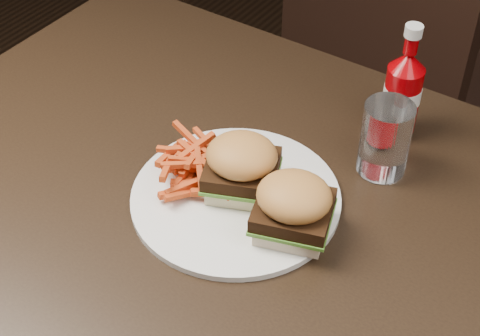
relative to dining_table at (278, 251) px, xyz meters
The scene contains 8 objects.
dining_table is the anchor object (origin of this frame).
chair_far 0.88m from the dining_table, 98.63° to the left, with size 0.45×0.45×0.04m, color black.
plate 0.09m from the dining_table, 161.07° to the left, with size 0.28×0.28×0.01m, color white.
sandwich_half_a 0.10m from the dining_table, 153.28° to the left, with size 0.08×0.08×0.02m, color beige.
sandwich_half_b 0.04m from the dining_table, 60.70° to the left, with size 0.08×0.08×0.02m, color beige.
fries_pile 0.16m from the dining_table, 167.92° to the left, with size 0.10×0.10×0.04m, color #BC3D1B, non-canonical shape.
ketchup_bottle 0.29m from the dining_table, 83.71° to the left, with size 0.05×0.05×0.10m, color #980004.
tumbler 0.21m from the dining_table, 76.13° to the left, with size 0.07×0.07×0.11m, color white.
Camera 1 is at (0.30, -0.54, 1.43)m, focal length 55.00 mm.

